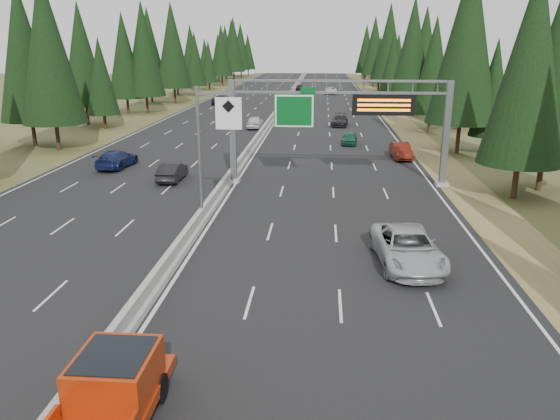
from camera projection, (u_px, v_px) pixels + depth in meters
The scene contains 19 objects.
road at pixel (277, 114), 85.41m from camera, with size 32.00×260.00×0.08m, color black.
shoulder_right at pixel (392, 115), 84.09m from camera, with size 3.60×260.00×0.06m, color olive.
shoulder_left at pixel (166, 113), 86.73m from camera, with size 3.60×260.00×0.06m, color #424A22.
median_barrier at pixel (277, 111), 85.30m from camera, with size 0.70×260.00×0.85m.
sign_gantry at pixel (347, 116), 40.18m from camera, with size 16.75×0.98×7.80m.
hov_sign_pole at pixel (209, 145), 31.49m from camera, with size 2.80×0.50×8.00m.
tree_row_right at pixel (428, 54), 78.35m from camera, with size 11.53×239.64×18.70m.
tree_row_left at pixel (132, 52), 82.83m from camera, with size 12.48×241.35×18.94m.
silver_minivan at pixel (407, 248), 26.25m from camera, with size 2.84×6.16×1.71m, color #B1B2B6.
red_pickup at pixel (110, 393), 14.82m from camera, with size 2.22×6.21×2.02m.
car_ahead_green at pixel (349, 138), 58.57m from camera, with size 1.54×3.84×1.31m, color #135438.
car_ahead_dkred at pixel (401, 151), 51.02m from camera, with size 1.54×4.41×1.45m, color #63180E.
car_ahead_dkgrey at pixel (340, 120), 71.89m from camera, with size 2.01×4.95×1.44m, color black.
car_ahead_white at pixel (331, 90), 119.14m from camera, with size 2.48×5.38×1.49m, color white.
car_ahead_far at pixel (299, 87), 128.75m from camera, with size 1.65×4.10×1.40m, color black.
car_onc_near at pixel (172, 172), 42.69m from camera, with size 1.52×4.35×1.43m, color black.
car_onc_blue at pixel (117, 159), 47.27m from camera, with size 2.12×5.23×1.52m, color navy.
car_onc_white at pixel (255, 122), 69.78m from camera, with size 1.86×4.61×1.57m, color silver.
car_onc_far at pixel (222, 100), 98.53m from camera, with size 2.67×5.79×1.61m, color black.
Camera 1 is at (7.10, -5.84, 10.26)m, focal length 35.00 mm.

